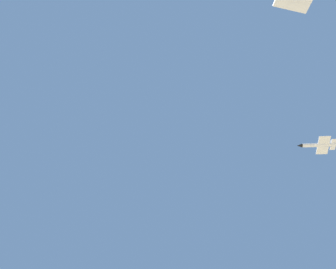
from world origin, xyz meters
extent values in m
cylinder|color=silver|center=(-51.63, 91.40, 121.82)|extent=(8.63, 11.54, 1.50)
cone|color=black|center=(-47.36, 85.24, 121.82)|extent=(2.37, 2.50, 1.50)
cube|color=silver|center=(-52.48, 92.63, 121.62)|extent=(9.08, 8.17, 0.24)
cube|color=silver|center=(-54.76, 95.92, 123.77)|extent=(1.53, 2.09, 2.60)
cube|color=silver|center=(-54.76, 95.92, 122.02)|extent=(5.08, 4.38, 0.20)
camera|label=1|loc=(40.49, 87.59, 2.04)|focal=38.94mm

